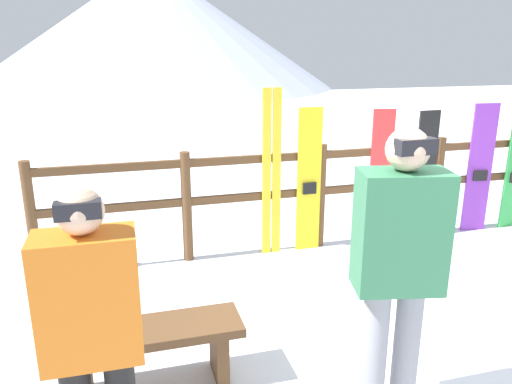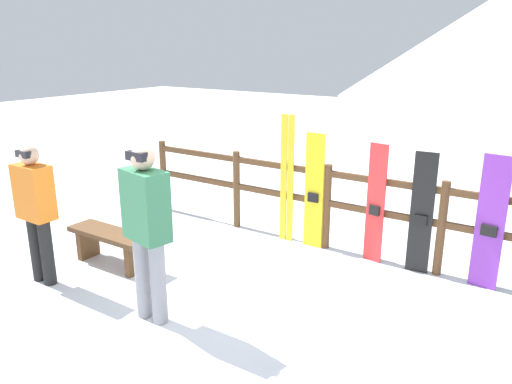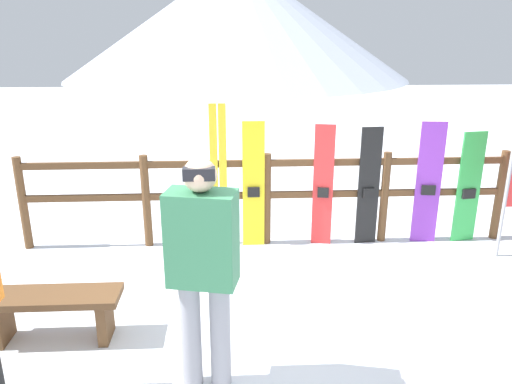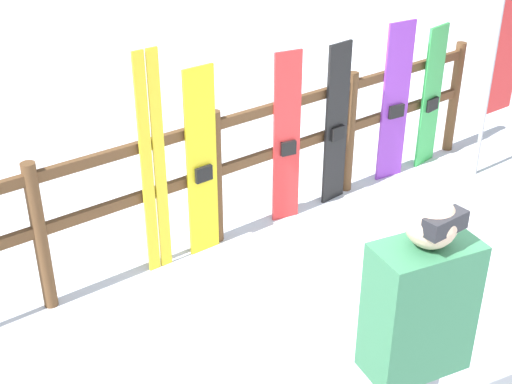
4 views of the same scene
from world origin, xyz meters
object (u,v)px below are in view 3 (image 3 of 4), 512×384
Objects in this scene: snowboard_red at (323,186)px; person_plaid_green at (203,262)px; snowboard_green at (469,188)px; snowboard_purple at (428,184)px; bench at (52,307)px; snowboard_yellow at (254,186)px; snowboard_black_stripe at (369,187)px; ski_pair_yellow at (219,178)px.

person_plaid_green is at bearing -117.41° from snowboard_red.
snowboard_red is 1.79m from snowboard_green.
snowboard_purple reaches higher than snowboard_green.
snowboard_yellow is (1.78, 1.88, 0.44)m from bench.
snowboard_red is at bearing 35.75° from bench.
snowboard_yellow is 2.11m from snowboard_purple.
snowboard_green is at bearing -0.00° from snowboard_black_stripe.
person_plaid_green is 1.14× the size of snowboard_yellow.
bench is 0.66× the size of ski_pair_yellow.
ski_pair_yellow is 2.52m from snowboard_purple.
person_plaid_green is 2.83m from snowboard_red.
snowboard_black_stripe is (1.85, 2.50, -0.28)m from person_plaid_green.
snowboard_yellow reaches higher than snowboard_black_stripe.
bench is at bearing -156.87° from snowboard_green.
snowboard_black_stripe reaches higher than snowboard_green.
ski_pair_yellow reaches higher than snowboard_yellow.
snowboard_green is (2.62, -0.00, -0.07)m from snowboard_yellow.
snowboard_yellow is 0.83m from snowboard_red.
person_plaid_green is at bearing -100.58° from snowboard_yellow.
snowboard_green is (3.03, -0.00, -0.18)m from ski_pair_yellow.
ski_pair_yellow is at bearing 179.92° from snowboard_purple.
snowboard_yellow is at bearing 180.00° from snowboard_purple.
snowboard_red is 0.99× the size of snowboard_purple.
ski_pair_yellow is at bearing 179.89° from snowboard_black_stripe.
snowboard_yellow is at bearing 180.00° from snowboard_red.
snowboard_yellow reaches higher than snowboard_green.
snowboard_purple is at bearing -0.08° from ski_pair_yellow.
ski_pair_yellow is at bearing 179.84° from snowboard_red.
snowboard_purple reaches higher than bench.
person_plaid_green reaches higher than snowboard_black_stripe.
snowboard_yellow reaches higher than bench.
person_plaid_green reaches higher than snowboard_green.
snowboard_purple reaches higher than snowboard_black_stripe.
bench is 2.62m from snowboard_yellow.
snowboard_red is at bearing -0.00° from snowboard_yellow.
bench is 0.66× the size of person_plaid_green.
bench is at bearing -126.03° from ski_pair_yellow.
person_plaid_green is at bearing -140.95° from snowboard_green.
person_plaid_green is 1.26× the size of snowboard_green.
snowboard_black_stripe is at bearing 30.71° from bench.
ski_pair_yellow is 1.15× the size of snowboard_purple.
snowboard_black_stripe is at bearing -0.00° from snowboard_yellow.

